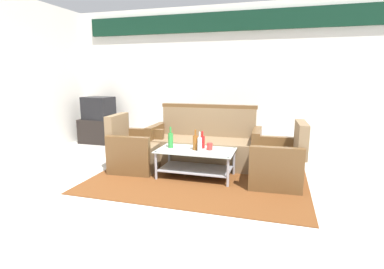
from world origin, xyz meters
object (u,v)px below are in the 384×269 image
object	(u,v)px
armchair_right	(278,164)
coffee_table	(196,159)
bottle_clear	(200,144)
television	(98,108)
couch	(205,145)
armchair_left	(135,151)
bottle_green	(171,140)
cup	(210,146)
bottle_brown	(195,142)
bottle_red	(202,142)
tv_stand	(100,131)

from	to	relation	value
armchair_right	coffee_table	world-z (taller)	armchair_right
bottle_clear	television	bearing A→B (deg)	148.32
couch	armchair_right	size ratio (longest dim) A/B	2.13
bottle_clear	armchair_left	bearing A→B (deg)	170.77
bottle_green	cup	bearing A→B (deg)	3.40
armchair_left	cup	bearing A→B (deg)	83.50
armchair_left	television	bearing A→B (deg)	-137.12
bottle_clear	bottle_green	distance (m)	0.47
bottle_brown	cup	size ratio (longest dim) A/B	2.91
bottle_clear	coffee_table	bearing A→B (deg)	135.43
armchair_left	bottle_green	bearing A→B (deg)	78.39
armchair_right	bottle_clear	world-z (taller)	armchair_right
coffee_table	bottle_green	xyz separation A→B (m)	(-0.39, 0.02, 0.26)
bottle_red	bottle_brown	distance (m)	0.15
bottle_red	coffee_table	bearing A→B (deg)	-113.96
bottle_brown	tv_stand	bearing A→B (deg)	148.77
couch	bottle_clear	world-z (taller)	couch
armchair_right	bottle_red	bearing A→B (deg)	82.78
bottle_red	bottle_clear	size ratio (longest dim) A/B	0.89
bottle_clear	bottle_green	xyz separation A→B (m)	(-0.46, 0.10, 0.01)
television	bottle_red	bearing A→B (deg)	158.17
armchair_left	tv_stand	distance (m)	2.19
armchair_left	bottle_red	size ratio (longest dim) A/B	3.43
tv_stand	bottle_brown	bearing A→B (deg)	-31.23
coffee_table	television	bearing A→B (deg)	148.76
bottle_red	bottle_brown	bearing A→B (deg)	-116.84
bottle_brown	tv_stand	world-z (taller)	bottle_brown
couch	bottle_red	distance (m)	0.60
couch	tv_stand	world-z (taller)	couch
bottle_clear	cup	distance (m)	0.18
armchair_left	bottle_red	bearing A→B (deg)	87.25
coffee_table	bottle_green	world-z (taller)	bottle_green
bottle_brown	bottle_clear	bearing A→B (deg)	-42.91
bottle_red	cup	world-z (taller)	bottle_red
coffee_table	bottle_red	xyz separation A→B (m)	(0.06, 0.13, 0.23)
armchair_right	coffee_table	distance (m)	1.13
armchair_left	bottle_green	xyz separation A→B (m)	(0.63, -0.08, 0.24)
bottle_brown	television	world-z (taller)	television
bottle_red	tv_stand	bearing A→B (deg)	151.50
bottle_clear	bottle_brown	world-z (taller)	bottle_brown
tv_stand	armchair_left	bearing A→B (deg)	-42.80
bottle_green	television	bearing A→B (deg)	144.93
bottle_red	television	distance (m)	3.07
bottle_red	armchair_right	bearing A→B (deg)	-4.22
bottle_clear	television	size ratio (longest dim) A/B	0.43
bottle_brown	television	size ratio (longest dim) A/B	0.45
cup	tv_stand	distance (m)	3.22
bottle_brown	bottle_red	bearing A→B (deg)	63.16
armchair_left	bottle_brown	xyz separation A→B (m)	(1.02, -0.10, 0.23)
couch	bottle_clear	size ratio (longest dim) A/B	6.47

